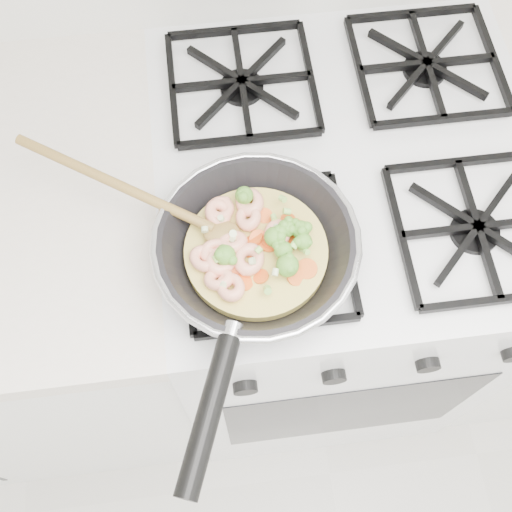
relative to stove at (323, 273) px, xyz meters
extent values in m
cube|color=white|center=(0.00, 0.00, -0.01)|extent=(0.60, 0.60, 0.90)
cube|color=black|center=(0.00, -0.30, -0.01)|extent=(0.48, 0.00, 0.40)
cube|color=black|center=(0.00, 0.00, 0.45)|extent=(0.56, 0.56, 0.02)
torus|color=silver|center=(-0.17, -0.16, 0.51)|extent=(0.28, 0.28, 0.01)
cylinder|color=black|center=(-0.25, -0.37, 0.51)|extent=(0.09, 0.19, 0.03)
cylinder|color=#CFBD5A|center=(-0.17, -0.16, 0.48)|extent=(0.19, 0.19, 0.02)
ellipsoid|color=olive|center=(-0.21, -0.14, 0.50)|extent=(0.06, 0.06, 0.01)
cylinder|color=olive|center=(-0.34, -0.06, 0.53)|extent=(0.25, 0.16, 0.06)
torus|color=#F3AF8F|center=(-0.17, -0.12, 0.50)|extent=(0.05, 0.04, 0.03)
torus|color=#F3AF8F|center=(-0.21, -0.10, 0.50)|extent=(0.06, 0.06, 0.02)
torus|color=#F3AF8F|center=(-0.21, -0.11, 0.50)|extent=(0.05, 0.04, 0.03)
torus|color=#F3AF8F|center=(-0.18, -0.18, 0.50)|extent=(0.06, 0.06, 0.02)
torus|color=#F3AF8F|center=(-0.21, -0.18, 0.50)|extent=(0.07, 0.07, 0.02)
torus|color=#F3AF8F|center=(-0.17, -0.09, 0.50)|extent=(0.06, 0.05, 0.03)
torus|color=#F3AF8F|center=(-0.22, -0.16, 0.50)|extent=(0.05, 0.05, 0.02)
torus|color=#F3AF8F|center=(-0.14, -0.15, 0.50)|extent=(0.05, 0.05, 0.02)
torus|color=#F3AF8F|center=(-0.20, -0.15, 0.50)|extent=(0.05, 0.06, 0.03)
torus|color=#F3AF8F|center=(-0.23, -0.17, 0.50)|extent=(0.06, 0.06, 0.02)
torus|color=#F3AF8F|center=(-0.22, -0.20, 0.50)|extent=(0.04, 0.04, 0.02)
torus|color=#F3AF8F|center=(-0.21, -0.21, 0.50)|extent=(0.05, 0.05, 0.02)
ellipsoid|color=#5C9B32|center=(-0.12, -0.14, 0.51)|extent=(0.03, 0.03, 0.02)
ellipsoid|color=#5C9B32|center=(-0.13, -0.20, 0.51)|extent=(0.04, 0.04, 0.03)
ellipsoid|color=#5C9B32|center=(-0.14, -0.15, 0.51)|extent=(0.03, 0.03, 0.03)
ellipsoid|color=#5C9B32|center=(-0.21, -0.17, 0.51)|extent=(0.04, 0.04, 0.03)
ellipsoid|color=#5C9B32|center=(-0.13, -0.18, 0.51)|extent=(0.03, 0.03, 0.02)
ellipsoid|color=#5C9B32|center=(-0.11, -0.15, 0.51)|extent=(0.03, 0.03, 0.02)
ellipsoid|color=#5C9B32|center=(-0.17, -0.09, 0.51)|extent=(0.03, 0.03, 0.03)
ellipsoid|color=#5C9B32|center=(-0.10, -0.17, 0.51)|extent=(0.03, 0.03, 0.02)
cylinder|color=orange|center=(-0.14, -0.15, 0.49)|extent=(0.04, 0.04, 0.01)
cylinder|color=orange|center=(-0.19, -0.21, 0.49)|extent=(0.03, 0.03, 0.01)
cylinder|color=orange|center=(-0.16, -0.15, 0.49)|extent=(0.04, 0.04, 0.01)
cylinder|color=orange|center=(-0.12, -0.16, 0.49)|extent=(0.03, 0.03, 0.01)
cylinder|color=orange|center=(-0.10, -0.20, 0.49)|extent=(0.03, 0.03, 0.01)
cylinder|color=orange|center=(-0.18, -0.15, 0.49)|extent=(0.03, 0.03, 0.00)
cylinder|color=orange|center=(-0.11, -0.13, 0.49)|extent=(0.04, 0.04, 0.01)
cylinder|color=orange|center=(-0.20, -0.19, 0.49)|extent=(0.03, 0.03, 0.01)
cylinder|color=orange|center=(-0.16, -0.20, 0.49)|extent=(0.03, 0.03, 0.00)
cylinder|color=orange|center=(-0.12, -0.21, 0.49)|extent=(0.03, 0.03, 0.01)
cylinder|color=orange|center=(-0.17, -0.09, 0.49)|extent=(0.04, 0.04, 0.01)
cylinder|color=orange|center=(-0.17, -0.14, 0.49)|extent=(0.03, 0.03, 0.01)
cylinder|color=orange|center=(-0.17, -0.16, 0.49)|extent=(0.04, 0.04, 0.00)
cylinder|color=orange|center=(-0.12, -0.13, 0.49)|extent=(0.03, 0.03, 0.00)
cylinder|color=orange|center=(-0.15, -0.16, 0.49)|extent=(0.03, 0.03, 0.00)
cylinder|color=orange|center=(-0.15, -0.11, 0.49)|extent=(0.03, 0.03, 0.01)
cylinder|color=#8CC64F|center=(-0.22, -0.18, 0.51)|extent=(0.01, 0.01, 0.01)
cylinder|color=#8CC64F|center=(-0.11, -0.15, 0.51)|extent=(0.01, 0.01, 0.01)
cylinder|color=#8CC64F|center=(-0.12, -0.12, 0.51)|extent=(0.01, 0.01, 0.01)
cylinder|color=#8CC64F|center=(-0.14, -0.17, 0.51)|extent=(0.01, 0.01, 0.01)
cylinder|color=beige|center=(-0.17, -0.19, 0.51)|extent=(0.01, 0.01, 0.01)
cylinder|color=beige|center=(-0.21, -0.21, 0.51)|extent=(0.01, 0.01, 0.01)
cylinder|color=beige|center=(-0.21, -0.12, 0.51)|extent=(0.01, 0.01, 0.01)
cylinder|color=beige|center=(-0.19, -0.14, 0.51)|extent=(0.01, 0.01, 0.01)
cylinder|color=beige|center=(-0.14, -0.14, 0.50)|extent=(0.01, 0.01, 0.01)
cylinder|color=#8CC64F|center=(-0.14, -0.12, 0.50)|extent=(0.01, 0.01, 0.01)
cylinder|color=#8CC64F|center=(-0.16, -0.17, 0.51)|extent=(0.01, 0.01, 0.01)
cylinder|color=beige|center=(-0.23, -0.13, 0.51)|extent=(0.01, 0.01, 0.01)
cylinder|color=beige|center=(-0.14, -0.14, 0.51)|extent=(0.01, 0.01, 0.01)
cylinder|color=#8CC64F|center=(-0.10, -0.18, 0.51)|extent=(0.01, 0.01, 0.01)
cylinder|color=beige|center=(-0.15, -0.21, 0.51)|extent=(0.01, 0.01, 0.01)
cylinder|color=#8CC64F|center=(-0.12, -0.10, 0.51)|extent=(0.01, 0.01, 0.01)
cylinder|color=beige|center=(-0.19, -0.15, 0.50)|extent=(0.01, 0.01, 0.01)
cylinder|color=#8CC64F|center=(-0.16, -0.23, 0.51)|extent=(0.01, 0.01, 0.01)
cylinder|color=#8CC64F|center=(-0.12, -0.17, 0.51)|extent=(0.01, 0.01, 0.01)
camera|label=1|loc=(-0.21, -0.52, 1.24)|focal=43.95mm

